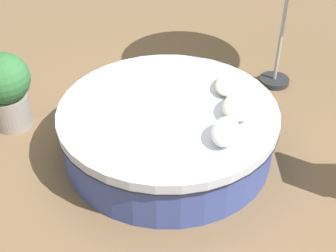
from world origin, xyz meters
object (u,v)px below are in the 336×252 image
(round_bed, at_px, (168,130))
(throw_pillow_0, at_px, (226,131))
(planter, at_px, (6,87))
(throw_pillow_1, at_px, (239,106))
(throw_pillow_2, at_px, (229,84))

(round_bed, height_order, throw_pillow_0, throw_pillow_0)
(round_bed, relative_size, planter, 2.48)
(round_bed, distance_m, planter, 2.10)
(round_bed, bearing_deg, throw_pillow_1, -81.65)
(throw_pillow_2, bearing_deg, planter, 103.27)
(throw_pillow_1, distance_m, throw_pillow_2, 0.51)
(round_bed, height_order, planter, planter)
(round_bed, bearing_deg, planter, 91.29)
(throw_pillow_2, distance_m, planter, 2.76)
(throw_pillow_1, distance_m, planter, 2.89)
(throw_pillow_2, height_order, planter, planter)
(throw_pillow_0, xyz_separation_m, throw_pillow_1, (0.50, -0.05, -0.01))
(throw_pillow_0, height_order, planter, planter)
(throw_pillow_2, bearing_deg, throw_pillow_0, -171.90)
(throw_pillow_1, bearing_deg, round_bed, 98.35)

